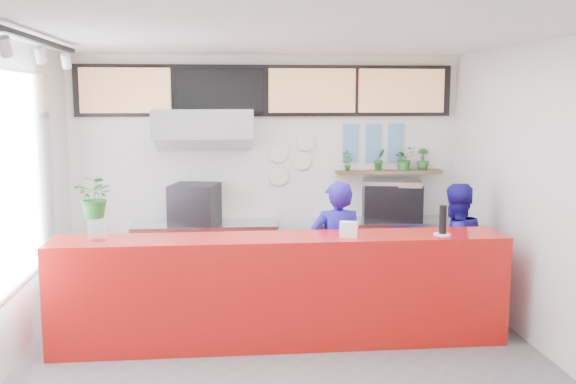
% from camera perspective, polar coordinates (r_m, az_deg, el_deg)
% --- Properties ---
extents(floor, '(5.00, 5.00, 0.00)m').
position_cam_1_polar(floor, '(6.30, -0.29, -14.59)').
color(floor, slate).
rests_on(floor, ground).
extents(ceiling, '(5.00, 5.00, 0.00)m').
position_cam_1_polar(ceiling, '(5.83, -0.31, 13.72)').
color(ceiling, silver).
extents(wall_back, '(5.00, 0.00, 5.00)m').
position_cam_1_polar(wall_back, '(8.35, -1.89, 1.76)').
color(wall_back, white).
rests_on(wall_back, ground).
extents(wall_left, '(0.00, 5.00, 5.00)m').
position_cam_1_polar(wall_left, '(6.17, -24.08, -1.27)').
color(wall_left, white).
rests_on(wall_left, ground).
extents(wall_right, '(0.00, 5.00, 5.00)m').
position_cam_1_polar(wall_right, '(6.59, 21.87, -0.58)').
color(wall_right, white).
rests_on(wall_right, ground).
extents(service_counter, '(4.50, 0.60, 1.10)m').
position_cam_1_polar(service_counter, '(6.48, -0.63, -8.73)').
color(service_counter, red).
rests_on(service_counter, ground).
extents(cream_band, '(5.00, 0.02, 0.80)m').
position_cam_1_polar(cream_band, '(8.29, -1.92, 9.33)').
color(cream_band, beige).
rests_on(cream_band, wall_back).
extents(prep_bench, '(1.80, 0.60, 0.90)m').
position_cam_1_polar(prep_bench, '(8.23, -7.32, -5.84)').
color(prep_bench, '#B2B5BA').
rests_on(prep_bench, ground).
extents(panini_oven, '(0.67, 0.67, 0.50)m').
position_cam_1_polar(panini_oven, '(8.09, -8.28, -1.04)').
color(panini_oven, black).
rests_on(panini_oven, prep_bench).
extents(extraction_hood, '(1.20, 0.70, 0.35)m').
position_cam_1_polar(extraction_hood, '(7.94, -7.55, 6.06)').
color(extraction_hood, '#B2B5BA').
rests_on(extraction_hood, ceiling).
extents(hood_lip, '(1.20, 0.69, 0.31)m').
position_cam_1_polar(hood_lip, '(7.95, -7.53, 4.62)').
color(hood_lip, '#B2B5BA').
rests_on(hood_lip, ceiling).
extents(right_bench, '(1.80, 0.60, 0.90)m').
position_cam_1_polar(right_bench, '(8.47, 8.50, -5.45)').
color(right_bench, '#B2B5BA').
rests_on(right_bench, ground).
extents(espresso_machine, '(0.81, 0.63, 0.47)m').
position_cam_1_polar(espresso_machine, '(8.36, 9.21, -0.86)').
color(espresso_machine, black).
rests_on(espresso_machine, right_bench).
extents(espresso_tray, '(0.84, 0.68, 0.07)m').
position_cam_1_polar(espresso_tray, '(8.32, 9.25, 0.83)').
color(espresso_tray, '#B3B4BB').
rests_on(espresso_tray, espresso_machine).
extents(herb_shelf, '(1.40, 0.18, 0.04)m').
position_cam_1_polar(herb_shelf, '(8.50, 8.98, 1.78)').
color(herb_shelf, brown).
rests_on(herb_shelf, wall_back).
extents(menu_board_far_left, '(1.10, 0.10, 0.55)m').
position_cam_1_polar(menu_board_far_left, '(8.25, -14.24, 8.74)').
color(menu_board_far_left, tan).
rests_on(menu_board_far_left, wall_back).
extents(menu_board_mid_left, '(1.10, 0.10, 0.55)m').
position_cam_1_polar(menu_board_mid_left, '(8.16, -6.06, 8.96)').
color(menu_board_mid_left, black).
rests_on(menu_board_mid_left, wall_back).
extents(menu_board_mid_right, '(1.10, 0.10, 0.55)m').
position_cam_1_polar(menu_board_mid_right, '(8.23, 2.14, 8.99)').
color(menu_board_mid_right, tan).
rests_on(menu_board_mid_right, wall_back).
extents(menu_board_far_right, '(1.10, 0.10, 0.55)m').
position_cam_1_polar(menu_board_far_right, '(8.47, 10.04, 8.85)').
color(menu_board_far_right, tan).
rests_on(menu_board_far_right, wall_back).
extents(soffit, '(4.80, 0.04, 0.65)m').
position_cam_1_polar(soffit, '(8.26, -1.91, 8.99)').
color(soffit, black).
rests_on(soffit, wall_back).
extents(window_pane, '(0.04, 2.20, 1.90)m').
position_cam_1_polar(window_pane, '(6.42, -23.10, 0.93)').
color(window_pane, silver).
rests_on(window_pane, wall_left).
extents(window_frame, '(0.03, 2.30, 2.00)m').
position_cam_1_polar(window_frame, '(6.42, -22.93, 0.94)').
color(window_frame, '#B2B5BA').
rests_on(window_frame, wall_left).
extents(track_rail, '(0.05, 2.40, 0.04)m').
position_cam_1_polar(track_rail, '(6.01, -21.20, 12.44)').
color(track_rail, black).
rests_on(track_rail, ceiling).
extents(dec_plate_a, '(0.24, 0.03, 0.24)m').
position_cam_1_polar(dec_plate_a, '(8.31, -0.85, 3.46)').
color(dec_plate_a, silver).
rests_on(dec_plate_a, wall_back).
extents(dec_plate_b, '(0.24, 0.03, 0.24)m').
position_cam_1_polar(dec_plate_b, '(8.34, 1.20, 2.80)').
color(dec_plate_b, silver).
rests_on(dec_plate_b, wall_back).
extents(dec_plate_c, '(0.24, 0.03, 0.24)m').
position_cam_1_polar(dec_plate_c, '(8.34, -0.85, 1.41)').
color(dec_plate_c, silver).
rests_on(dec_plate_c, wall_back).
extents(dec_plate_d, '(0.24, 0.03, 0.24)m').
position_cam_1_polar(dec_plate_d, '(8.33, 1.55, 4.51)').
color(dec_plate_d, silver).
rests_on(dec_plate_d, wall_back).
extents(photo_frame_a, '(0.20, 0.02, 0.25)m').
position_cam_1_polar(photo_frame_a, '(8.43, 5.61, 5.20)').
color(photo_frame_a, '#598CBF').
rests_on(photo_frame_a, wall_back).
extents(photo_frame_b, '(0.20, 0.02, 0.25)m').
position_cam_1_polar(photo_frame_b, '(8.49, 7.61, 5.19)').
color(photo_frame_b, '#598CBF').
rests_on(photo_frame_b, wall_back).
extents(photo_frame_c, '(0.20, 0.02, 0.25)m').
position_cam_1_polar(photo_frame_c, '(8.57, 9.57, 5.17)').
color(photo_frame_c, '#598CBF').
rests_on(photo_frame_c, wall_back).
extents(photo_frame_d, '(0.20, 0.02, 0.25)m').
position_cam_1_polar(photo_frame_d, '(8.45, 5.59, 3.51)').
color(photo_frame_d, '#598CBF').
rests_on(photo_frame_d, wall_back).
extents(photo_frame_e, '(0.20, 0.02, 0.25)m').
position_cam_1_polar(photo_frame_e, '(8.51, 7.57, 3.51)').
color(photo_frame_e, '#598CBF').
rests_on(photo_frame_e, wall_back).
extents(photo_frame_f, '(0.20, 0.02, 0.25)m').
position_cam_1_polar(photo_frame_f, '(8.58, 9.53, 3.51)').
color(photo_frame_f, '#598CBF').
rests_on(photo_frame_f, wall_back).
extents(staff_center, '(0.59, 0.40, 1.58)m').
position_cam_1_polar(staff_center, '(6.99, 4.38, -5.43)').
color(staff_center, '#1D148D').
rests_on(staff_center, ground).
extents(staff_right, '(0.86, 0.74, 1.52)m').
position_cam_1_polar(staff_right, '(7.45, 14.55, -5.07)').
color(staff_right, '#1D148D').
rests_on(staff_right, ground).
extents(herb_a, '(0.14, 0.10, 0.26)m').
position_cam_1_polar(herb_a, '(8.37, 5.28, 2.79)').
color(herb_a, '#236624').
rests_on(herb_a, herb_shelf).
extents(herb_b, '(0.20, 0.18, 0.29)m').
position_cam_1_polar(herb_b, '(8.46, 8.13, 2.88)').
color(herb_b, '#236624').
rests_on(herb_b, herb_shelf).
extents(herb_c, '(0.35, 0.34, 0.31)m').
position_cam_1_polar(herb_c, '(8.54, 10.30, 2.96)').
color(herb_c, '#236624').
rests_on(herb_c, herb_shelf).
extents(herb_d, '(0.19, 0.18, 0.29)m').
position_cam_1_polar(herb_d, '(8.61, 11.89, 2.87)').
color(herb_d, '#236624').
rests_on(herb_d, herb_shelf).
extents(glass_vase, '(0.23, 0.23, 0.22)m').
position_cam_1_polar(glass_vase, '(6.41, -16.61, -3.19)').
color(glass_vase, silver).
rests_on(glass_vase, service_counter).
extents(basil_vase, '(0.46, 0.43, 0.41)m').
position_cam_1_polar(basil_vase, '(6.35, -16.73, -0.41)').
color(basil_vase, '#236624').
rests_on(basil_vase, glass_vase).
extents(napkin_holder, '(0.20, 0.16, 0.15)m').
position_cam_1_polar(napkin_holder, '(6.33, 5.42, -3.33)').
color(napkin_holder, white).
rests_on(napkin_holder, service_counter).
extents(white_plate, '(0.22, 0.22, 0.01)m').
position_cam_1_polar(white_plate, '(6.59, 13.55, -3.69)').
color(white_plate, white).
rests_on(white_plate, service_counter).
extents(pepper_mill, '(0.08, 0.08, 0.29)m').
position_cam_1_polar(pepper_mill, '(6.56, 13.60, -2.39)').
color(pepper_mill, black).
rests_on(pepper_mill, white_plate).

